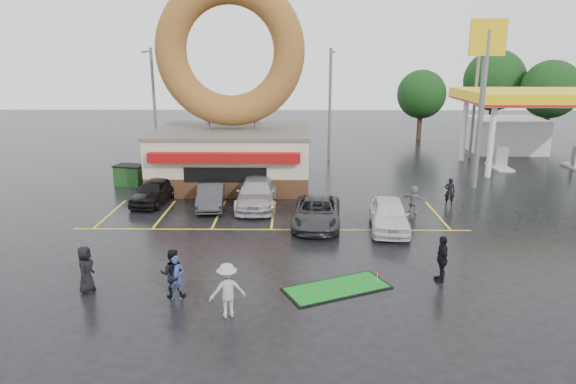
{
  "coord_description": "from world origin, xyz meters",
  "views": [
    {
      "loc": [
        1.18,
        -20.94,
        8.55
      ],
      "look_at": [
        0.86,
        2.52,
        2.2
      ],
      "focal_mm": 32.0,
      "sensor_mm": 36.0,
      "label": 1
    }
  ],
  "objects_px": {
    "donut_shop": "(232,117)",
    "car_white": "(389,215)",
    "streetlight_left": "(154,103)",
    "car_black": "(154,191)",
    "shell_sign": "(485,73)",
    "person_blue": "(176,277)",
    "car_silver": "(256,193)",
    "streetlight_right": "(475,101)",
    "dumpster": "(130,176)",
    "car_grey": "(317,212)",
    "putting_green": "(337,288)",
    "streetlight_mid": "(330,102)",
    "person_cameraman": "(442,259)",
    "car_dgrey": "(211,196)",
    "gas_station": "(528,116)"
  },
  "relations": [
    {
      "from": "gas_station",
      "to": "car_silver",
      "type": "height_order",
      "value": "gas_station"
    },
    {
      "from": "donut_shop",
      "to": "streetlight_right",
      "type": "xyz_separation_m",
      "value": [
        19.0,
        8.95,
        0.32
      ]
    },
    {
      "from": "streetlight_right",
      "to": "car_silver",
      "type": "distance_m",
      "value": 22.69
    },
    {
      "from": "donut_shop",
      "to": "putting_green",
      "type": "bearing_deg",
      "value": -70.41
    },
    {
      "from": "car_dgrey",
      "to": "dumpster",
      "type": "height_order",
      "value": "car_dgrey"
    },
    {
      "from": "car_black",
      "to": "car_silver",
      "type": "height_order",
      "value": "car_silver"
    },
    {
      "from": "person_cameraman",
      "to": "streetlight_left",
      "type": "bearing_deg",
      "value": -141.77
    },
    {
      "from": "shell_sign",
      "to": "person_blue",
      "type": "relative_size",
      "value": 6.43
    },
    {
      "from": "streetlight_left",
      "to": "car_black",
      "type": "distance_m",
      "value": 12.92
    },
    {
      "from": "car_silver",
      "to": "streetlight_mid",
      "type": "bearing_deg",
      "value": 68.85
    },
    {
      "from": "car_dgrey",
      "to": "streetlight_mid",
      "type": "bearing_deg",
      "value": 55.61
    },
    {
      "from": "gas_station",
      "to": "person_blue",
      "type": "distance_m",
      "value": 34.18
    },
    {
      "from": "gas_station",
      "to": "streetlight_left",
      "type": "distance_m",
      "value": 30.04
    },
    {
      "from": "streetlight_mid",
      "to": "car_dgrey",
      "type": "bearing_deg",
      "value": -119.0
    },
    {
      "from": "car_silver",
      "to": "dumpster",
      "type": "height_order",
      "value": "car_silver"
    },
    {
      "from": "car_silver",
      "to": "car_grey",
      "type": "distance_m",
      "value": 4.72
    },
    {
      "from": "donut_shop",
      "to": "person_blue",
      "type": "height_order",
      "value": "donut_shop"
    },
    {
      "from": "streetlight_left",
      "to": "car_silver",
      "type": "bearing_deg",
      "value": -54.24
    },
    {
      "from": "person_cameraman",
      "to": "streetlight_mid",
      "type": "bearing_deg",
      "value": -171.76
    },
    {
      "from": "car_white",
      "to": "dumpster",
      "type": "height_order",
      "value": "car_white"
    },
    {
      "from": "donut_shop",
      "to": "car_white",
      "type": "xyz_separation_m",
      "value": [
        8.89,
        -9.47,
        -3.68
      ]
    },
    {
      "from": "streetlight_right",
      "to": "car_black",
      "type": "relative_size",
      "value": 2.13
    },
    {
      "from": "streetlight_mid",
      "to": "car_black",
      "type": "height_order",
      "value": "streetlight_mid"
    },
    {
      "from": "streetlight_left",
      "to": "car_white",
      "type": "bearing_deg",
      "value": -45.93
    },
    {
      "from": "shell_sign",
      "to": "car_silver",
      "type": "height_order",
      "value": "shell_sign"
    },
    {
      "from": "shell_sign",
      "to": "putting_green",
      "type": "height_order",
      "value": "shell_sign"
    },
    {
      "from": "gas_station",
      "to": "streetlight_mid",
      "type": "bearing_deg",
      "value": -179.92
    },
    {
      "from": "shell_sign",
      "to": "person_cameraman",
      "type": "relative_size",
      "value": 5.76
    },
    {
      "from": "car_dgrey",
      "to": "car_silver",
      "type": "bearing_deg",
      "value": 0.79
    },
    {
      "from": "streetlight_left",
      "to": "car_dgrey",
      "type": "xyz_separation_m",
      "value": [
        6.39,
        -12.73,
        -4.1
      ]
    },
    {
      "from": "car_grey",
      "to": "person_blue",
      "type": "bearing_deg",
      "value": -118.41
    },
    {
      "from": "streetlight_right",
      "to": "person_blue",
      "type": "bearing_deg",
      "value": -126.17
    },
    {
      "from": "car_silver",
      "to": "car_grey",
      "type": "relative_size",
      "value": 1.07
    },
    {
      "from": "shell_sign",
      "to": "streetlight_left",
      "type": "xyz_separation_m",
      "value": [
        -23.0,
        7.92,
        -2.6
      ]
    },
    {
      "from": "car_dgrey",
      "to": "dumpster",
      "type": "xyz_separation_m",
      "value": [
        -6.23,
        5.12,
        -0.03
      ]
    },
    {
      "from": "dumpster",
      "to": "putting_green",
      "type": "xyz_separation_m",
      "value": [
        12.62,
        -15.58,
        -0.62
      ]
    },
    {
      "from": "streetlight_mid",
      "to": "dumpster",
      "type": "distance_m",
      "value": 16.82
    },
    {
      "from": "car_silver",
      "to": "putting_green",
      "type": "height_order",
      "value": "car_silver"
    },
    {
      "from": "gas_station",
      "to": "car_white",
      "type": "bearing_deg",
      "value": -128.97
    },
    {
      "from": "car_black",
      "to": "car_silver",
      "type": "distance_m",
      "value": 6.11
    },
    {
      "from": "gas_station",
      "to": "person_cameraman",
      "type": "xyz_separation_m",
      "value": [
        -13.14,
        -23.43,
        -2.78
      ]
    },
    {
      "from": "car_black",
      "to": "dumpster",
      "type": "relative_size",
      "value": 2.35
    },
    {
      "from": "car_silver",
      "to": "streetlight_right",
      "type": "bearing_deg",
      "value": 39.67
    },
    {
      "from": "shell_sign",
      "to": "car_black",
      "type": "distance_m",
      "value": 21.56
    },
    {
      "from": "streetlight_mid",
      "to": "streetlight_left",
      "type": "bearing_deg",
      "value": -175.91
    },
    {
      "from": "car_dgrey",
      "to": "car_silver",
      "type": "height_order",
      "value": "car_silver"
    },
    {
      "from": "shell_sign",
      "to": "car_white",
      "type": "height_order",
      "value": "shell_sign"
    },
    {
      "from": "car_black",
      "to": "person_blue",
      "type": "relative_size",
      "value": 2.57
    },
    {
      "from": "shell_sign",
      "to": "streetlight_right",
      "type": "relative_size",
      "value": 1.18
    },
    {
      "from": "donut_shop",
      "to": "dumpster",
      "type": "relative_size",
      "value": 7.5
    }
  ]
}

